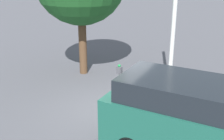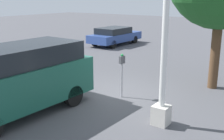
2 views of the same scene
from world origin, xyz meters
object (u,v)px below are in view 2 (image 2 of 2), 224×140
lamp_post (164,55)px  car_distant (115,35)px  parked_van (18,78)px  parking_meter_near (122,66)px

lamp_post → car_distant: lamp_post is taller
parked_van → car_distant: bearing=-156.6°
car_distant → parking_meter_near: bearing=-142.2°
lamp_post → parked_van: (1.77, -3.83, -0.85)m
lamp_post → car_distant: bearing=-140.0°
lamp_post → parked_van: bearing=-65.2°
parking_meter_near → car_distant: size_ratio=0.35×
parked_van → car_distant: 13.02m
lamp_post → parked_van: 4.30m
parking_meter_near → lamp_post: lamp_post is taller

